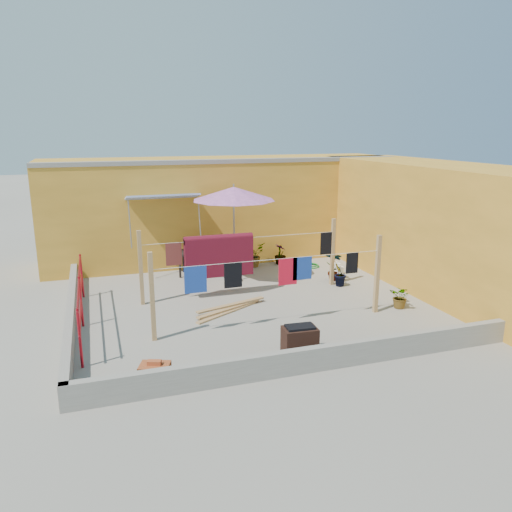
% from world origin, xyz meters
% --- Properties ---
extents(ground, '(80.00, 80.00, 0.00)m').
position_xyz_m(ground, '(0.00, 0.00, 0.00)').
color(ground, '#9E998E').
rests_on(ground, ground).
extents(wall_back, '(11.00, 3.27, 3.21)m').
position_xyz_m(wall_back, '(0.50, 4.69, 1.61)').
color(wall_back, gold).
rests_on(wall_back, ground).
extents(wall_right, '(2.40, 9.00, 3.20)m').
position_xyz_m(wall_right, '(5.20, 0.00, 1.60)').
color(wall_right, gold).
rests_on(wall_right, ground).
extents(parapet_front, '(8.30, 0.16, 0.44)m').
position_xyz_m(parapet_front, '(0.00, -3.58, 0.22)').
color(parapet_front, gray).
rests_on(parapet_front, ground).
extents(parapet_left, '(0.16, 7.30, 0.44)m').
position_xyz_m(parapet_left, '(-4.08, 0.00, 0.22)').
color(parapet_left, gray).
rests_on(parapet_left, ground).
extents(red_railing, '(0.05, 4.20, 1.10)m').
position_xyz_m(red_railing, '(-3.85, -0.20, 0.72)').
color(red_railing, '#A5101C').
rests_on(red_railing, ground).
extents(clothesline_rig, '(5.09, 2.35, 1.80)m').
position_xyz_m(clothesline_rig, '(-0.49, 0.56, 1.01)').
color(clothesline_rig, tan).
rests_on(clothesline_rig, ground).
extents(patio_umbrella, '(2.91, 2.91, 2.67)m').
position_xyz_m(patio_umbrella, '(0.11, 1.93, 2.40)').
color(patio_umbrella, gray).
rests_on(patio_umbrella, ground).
extents(outdoor_table, '(1.60, 1.17, 0.68)m').
position_xyz_m(outdoor_table, '(-0.57, 2.77, 0.61)').
color(outdoor_table, black).
rests_on(outdoor_table, ground).
extents(brick_stack, '(0.58, 0.50, 0.42)m').
position_xyz_m(brick_stack, '(-2.71, -3.20, 0.18)').
color(brick_stack, '#A45425').
rests_on(brick_stack, ground).
extents(lumber_pile, '(1.85, 1.07, 0.12)m').
position_xyz_m(lumber_pile, '(-0.66, -0.29, 0.06)').
color(lumber_pile, tan).
rests_on(lumber_pile, ground).
extents(brazier, '(0.65, 0.46, 0.56)m').
position_xyz_m(brazier, '(-0.01, -2.89, 0.27)').
color(brazier, black).
rests_on(brazier, ground).
extents(white_basin, '(0.48, 0.48, 0.08)m').
position_xyz_m(white_basin, '(0.03, -2.90, 0.04)').
color(white_basin, white).
rests_on(white_basin, ground).
extents(water_jug_a, '(0.24, 0.24, 0.38)m').
position_xyz_m(water_jug_a, '(3.06, 1.63, 0.17)').
color(water_jug_a, white).
rests_on(water_jug_a, ground).
extents(water_jug_b, '(0.24, 0.24, 0.38)m').
position_xyz_m(water_jug_b, '(2.97, 1.26, 0.17)').
color(water_jug_b, white).
rests_on(water_jug_b, ground).
extents(green_hose, '(0.51, 0.51, 0.08)m').
position_xyz_m(green_hose, '(2.72, 2.61, 0.03)').
color(green_hose, '#1A7623').
rests_on(green_hose, ground).
extents(plant_back_a, '(0.86, 0.84, 0.73)m').
position_xyz_m(plant_back_a, '(1.07, 3.20, 0.36)').
color(plant_back_a, '#175117').
rests_on(plant_back_a, ground).
extents(plant_back_b, '(0.46, 0.46, 0.64)m').
position_xyz_m(plant_back_b, '(1.94, 3.20, 0.32)').
color(plant_back_b, '#175117').
rests_on(plant_back_b, ground).
extents(plant_right_a, '(0.54, 0.52, 0.85)m').
position_xyz_m(plant_right_a, '(2.70, 1.10, 0.43)').
color(plant_right_a, '#175117').
rests_on(plant_right_a, ground).
extents(plant_right_b, '(0.49, 0.47, 0.69)m').
position_xyz_m(plant_right_b, '(2.62, 0.58, 0.35)').
color(plant_right_b, '#175117').
rests_on(plant_right_b, ground).
extents(plant_right_c, '(0.63, 0.64, 0.55)m').
position_xyz_m(plant_right_c, '(3.20, -1.36, 0.27)').
color(plant_right_c, '#175117').
rests_on(plant_right_c, ground).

